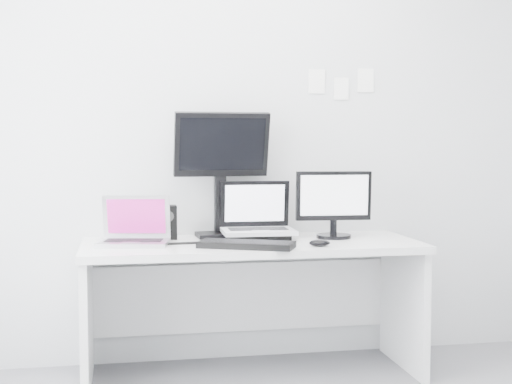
# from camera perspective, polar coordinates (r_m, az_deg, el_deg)

# --- Properties ---
(back_wall) EXTENTS (3.60, 0.00, 3.60)m
(back_wall) POSITION_cam_1_polar(r_m,az_deg,el_deg) (4.19, -1.20, 5.13)
(back_wall) COLOR silver
(back_wall) RESTS_ON ground
(desk) EXTENTS (1.80, 0.70, 0.73)m
(desk) POSITION_cam_1_polar(r_m,az_deg,el_deg) (3.95, -0.34, -9.22)
(desk) COLOR silver
(desk) RESTS_ON ground
(macbook) EXTENTS (0.40, 0.33, 0.27)m
(macbook) POSITION_cam_1_polar(r_m,az_deg,el_deg) (3.80, -9.68, -2.16)
(macbook) COLOR #ADADB1
(macbook) RESTS_ON desk
(speaker) EXTENTS (0.11, 0.11, 0.19)m
(speaker) POSITION_cam_1_polar(r_m,az_deg,el_deg) (4.01, -6.96, -2.39)
(speaker) COLOR black
(speaker) RESTS_ON desk
(dell_laptop) EXTENTS (0.40, 0.31, 0.33)m
(dell_laptop) POSITION_cam_1_polar(r_m,az_deg,el_deg) (3.97, 0.19, -1.40)
(dell_laptop) COLOR #B0B2B7
(dell_laptop) RESTS_ON desk
(rear_monitor) EXTENTS (0.54, 0.22, 0.72)m
(rear_monitor) POSITION_cam_1_polar(r_m,az_deg,el_deg) (4.06, -2.78, 1.50)
(rear_monitor) COLOR black
(rear_monitor) RESTS_ON desk
(samsung_monitor) EXTENTS (0.43, 0.22, 0.39)m
(samsung_monitor) POSITION_cam_1_polar(r_m,az_deg,el_deg) (4.04, 6.17, -0.90)
(samsung_monitor) COLOR black
(samsung_monitor) RESTS_ON desk
(keyboard) EXTENTS (0.51, 0.36, 0.03)m
(keyboard) POSITION_cam_1_polar(r_m,az_deg,el_deg) (3.67, -0.77, -4.18)
(keyboard) COLOR black
(keyboard) RESTS_ON desk
(mouse) EXTENTS (0.12, 0.08, 0.04)m
(mouse) POSITION_cam_1_polar(r_m,az_deg,el_deg) (3.73, 5.04, -4.03)
(mouse) COLOR black
(mouse) RESTS_ON desk
(wall_note_0) EXTENTS (0.10, 0.00, 0.14)m
(wall_note_0) POSITION_cam_1_polar(r_m,az_deg,el_deg) (4.29, 4.81, 8.69)
(wall_note_0) COLOR white
(wall_note_0) RESTS_ON back_wall
(wall_note_1) EXTENTS (0.09, 0.00, 0.13)m
(wall_note_1) POSITION_cam_1_polar(r_m,az_deg,el_deg) (4.33, 6.74, 8.11)
(wall_note_1) COLOR white
(wall_note_1) RESTS_ON back_wall
(wall_note_2) EXTENTS (0.10, 0.00, 0.14)m
(wall_note_2) POSITION_cam_1_polar(r_m,az_deg,el_deg) (4.38, 8.64, 8.70)
(wall_note_2) COLOR white
(wall_note_2) RESTS_ON back_wall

